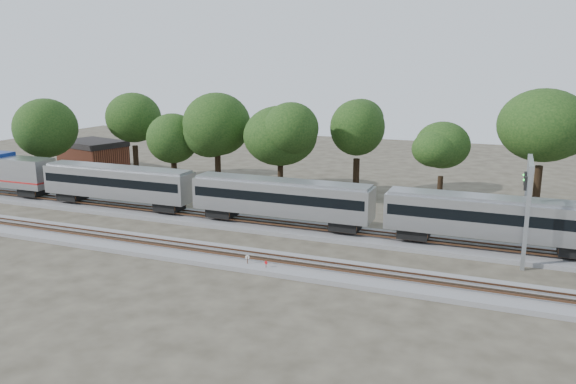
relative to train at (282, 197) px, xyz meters
name	(u,v)px	position (x,y,z in m)	size (l,w,h in m)	color
ground	(219,242)	(-4.04, -6.00, -3.39)	(160.00, 160.00, 0.00)	#383328
track_far	(247,223)	(-4.04, 0.00, -3.19)	(160.00, 5.00, 0.73)	slate
track_near	(197,252)	(-4.04, -10.00, -3.19)	(160.00, 5.00, 0.73)	slate
train	(282,197)	(0.00, 0.00, 0.00)	(96.96, 3.35, 4.94)	#AFB2B7
switch_stand_red	(266,265)	(3.35, -11.62, -2.79)	(0.30, 0.11, 0.94)	#512D19
switch_stand_white	(247,260)	(1.56, -11.37, -2.67)	(0.35, 0.13, 1.13)	#512D19
switch_lever	(239,268)	(1.16, -12.08, -3.24)	(0.50, 0.30, 0.30)	#512D19
signal_gantry	(528,187)	(22.60, 0.00, 2.87)	(0.60, 7.07, 8.60)	gray
brick_building	(93,155)	(-40.34, 19.21, -1.02)	(11.26, 9.21, 4.71)	brown
tree_0	(46,128)	(-38.61, 8.33, 4.47)	(8.01, 8.01, 11.30)	black
tree_1	(133,118)	(-30.33, 16.77, 5.47)	(9.02, 9.02, 12.72)	black
tree_2	(173,139)	(-21.06, 12.68, 3.37)	(6.90, 6.90, 9.73)	black
tree_3	(217,124)	(-14.92, 13.75, 5.39)	(8.94, 8.94, 12.61)	black
tree_4	(280,136)	(-5.34, 12.30, 4.50)	(8.04, 8.04, 11.34)	black
tree_5	(357,128)	(2.73, 18.28, 5.22)	(8.77, 8.77, 12.37)	black
tree_6	(443,145)	(13.87, 13.16, 4.25)	(7.79, 7.79, 10.98)	black
tree_7	(543,125)	(24.08, 17.38, 6.44)	(10.00, 10.00, 14.10)	black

